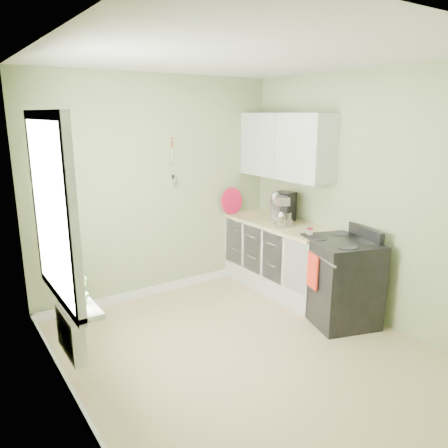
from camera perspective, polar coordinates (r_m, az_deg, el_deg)
floor at (r=4.42m, az=2.70°, el=-16.45°), size 3.20×3.60×0.02m
ceiling at (r=3.82m, az=3.21°, el=21.22°), size 3.20×3.60×0.02m
wall_back at (r=5.43m, az=-8.65°, el=4.62°), size 3.20×0.02×2.70m
wall_left at (r=3.23m, az=-20.58°, el=-2.77°), size 0.02×3.60×2.70m
wall_right at (r=5.02m, az=17.83°, el=3.31°), size 0.02×3.60×2.70m
base_cabinets at (r=5.69m, az=7.26°, el=-4.39°), size 0.60×1.60×0.87m
countertop at (r=5.56m, az=7.33°, el=0.04°), size 0.64×1.60×0.04m
upper_cabinets at (r=5.57m, az=8.02°, el=10.07°), size 0.35×1.40×0.80m
window at (r=3.47m, az=-21.63°, el=1.70°), size 0.06×1.14×1.44m
window_sill at (r=3.68m, az=-19.56°, el=-8.37°), size 0.18×1.14×0.04m
radiator at (r=3.77m, az=-19.38°, el=-13.35°), size 0.12×0.50×0.35m
wall_utensils at (r=5.46m, az=-6.69°, el=7.02°), size 0.02×0.14×0.58m
stove at (r=4.98m, az=14.96°, el=-7.09°), size 0.88×0.92×1.05m
stand_mixer at (r=5.43m, az=7.41°, el=1.71°), size 0.29×0.36×0.39m
kettle at (r=5.24m, az=7.39°, el=0.51°), size 0.19×0.11×0.20m
coffee_maker at (r=5.59m, az=7.85°, el=2.18°), size 0.26×0.28×0.37m
red_tray at (r=5.92m, az=1.04°, el=3.03°), size 0.37×0.10×0.36m
jar at (r=4.99m, az=11.14°, el=-1.01°), size 0.08×0.08×0.08m
plant_a at (r=3.32m, az=-18.10°, el=-7.70°), size 0.17×0.18×0.29m
plant_b at (r=3.65m, az=-19.70°, el=-6.01°), size 0.19×0.19×0.27m
plant_c at (r=3.89m, az=-20.72°, el=-4.54°), size 0.18×0.18×0.31m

